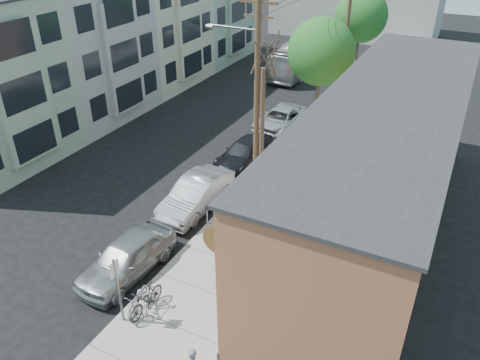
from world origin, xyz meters
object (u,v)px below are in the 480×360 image
at_px(parked_bike_b, 138,299).
at_px(car_0, 127,257).
at_px(patio_chair_a, 257,292).
at_px(utility_pole_near, 256,89).
at_px(sign_post, 117,285).
at_px(car_1, 196,194).
at_px(bus, 301,56).
at_px(patio_chair_b, 247,301).
at_px(car_3, 280,119).
at_px(parking_meter_near, 207,214).
at_px(tree_leafy_far, 361,16).
at_px(parked_bike_a, 146,299).
at_px(tree_bare, 262,131).
at_px(patron_green, 274,255).
at_px(tree_leafy_mid, 321,52).
at_px(parking_meter_far, 269,152).
at_px(cyclist, 232,243).

height_order(parked_bike_b, car_0, car_0).
bearing_deg(patio_chair_a, utility_pole_near, 121.12).
xyz_separation_m(sign_post, utility_pole_near, (0.04, 10.79, 3.58)).
distance_m(car_1, bus, 23.22).
relative_size(patio_chair_b, car_3, 0.17).
xyz_separation_m(car_1, bus, (-3.21, 22.99, 0.60)).
bearing_deg(car_1, bus, 99.40).
distance_m(patio_chair_b, parked_bike_b, 4.01).
height_order(parking_meter_near, tree_leafy_far, tree_leafy_far).
distance_m(sign_post, patio_chair_b, 4.65).
bearing_deg(patio_chair_a, parking_meter_near, 147.05).
distance_m(parked_bike_a, car_3, 17.54).
xyz_separation_m(patio_chair_a, parked_bike_b, (-3.73, -2.31, -0.02)).
relative_size(tree_bare, patio_chair_a, 7.23).
bearing_deg(parking_meter_near, bus, 100.80).
bearing_deg(car_3, patio_chair_b, -66.69).
xyz_separation_m(sign_post, patio_chair_a, (3.85, 3.04, -1.24)).
height_order(tree_bare, patron_green, tree_bare).
height_order(sign_post, parked_bike_a, sign_post).
bearing_deg(tree_leafy_mid, utility_pole_near, -92.73).
relative_size(tree_leafy_mid, patio_chair_a, 8.07).
distance_m(parking_meter_far, tree_leafy_far, 16.60).
distance_m(tree_bare, patio_chair_a, 8.83).
height_order(utility_pole_near, patio_chair_b, utility_pole_near).
relative_size(patio_chair_b, patron_green, 0.48).
bearing_deg(cyclist, tree_bare, -62.46).
distance_m(tree_leafy_mid, patio_chair_a, 17.32).
relative_size(parking_meter_far, parked_bike_a, 0.67).
relative_size(cyclist, car_3, 0.33).
height_order(parking_meter_near, tree_bare, tree_bare).
bearing_deg(patio_chair_a, parking_meter_far, 116.59).
bearing_deg(cyclist, parked_bike_a, 84.18).
height_order(tree_bare, parked_bike_a, tree_bare).
height_order(parking_meter_near, parking_meter_far, same).
bearing_deg(tree_leafy_far, tree_leafy_mid, -90.00).
bearing_deg(parked_bike_b, sign_post, -113.25).
bearing_deg(tree_leafy_far, parked_bike_b, -90.66).
xyz_separation_m(sign_post, patio_chair_b, (3.74, 2.47, -1.24)).
height_order(patron_green, bus, bus).
xyz_separation_m(patron_green, parked_bike_a, (-3.32, -3.97, -0.37)).
relative_size(utility_pole_near, tree_leafy_mid, 1.41).
xyz_separation_m(sign_post, patron_green, (3.81, 4.73, -0.76)).
height_order(tree_leafy_mid, car_1, tree_leafy_mid).
bearing_deg(bus, tree_leafy_mid, -63.85).
bearing_deg(car_3, sign_post, -80.43).
height_order(patio_chair_a, car_0, car_0).
xyz_separation_m(patio_chair_b, car_1, (-5.29, 5.06, 0.22)).
height_order(tree_bare, car_0, tree_bare).
bearing_deg(patio_chair_b, car_1, 142.24).
relative_size(parked_bike_b, bus, 0.16).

